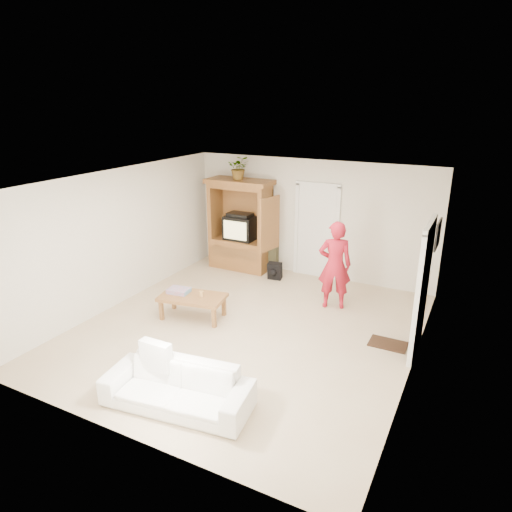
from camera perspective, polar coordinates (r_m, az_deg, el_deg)
The scene contains 19 objects.
floor at distance 8.05m, azimuth -1.14°, elevation -9.15°, with size 6.00×6.00×0.00m, color tan.
ceiling at distance 7.20m, azimuth -1.27°, elevation 9.40°, with size 6.00×6.00×0.00m, color white.
wall_back at distance 10.15m, azimuth 6.89°, elevation 4.63°, with size 5.50×5.50×0.00m, color silver.
wall_front at distance 5.31m, azimuth -16.99°, elevation -10.02°, with size 5.50×5.50×0.00m, color silver.
wall_left at distance 9.10m, azimuth -16.64°, elevation 2.26°, with size 6.00×6.00×0.00m, color silver.
wall_right at distance 6.75m, azimuth 19.85°, elevation -3.93°, with size 6.00×6.00×0.00m, color silver.
armoire at distance 10.59m, azimuth -1.86°, elevation 3.18°, with size 1.82×1.14×2.10m.
door_back at distance 10.15m, azimuth 7.56°, elevation 2.96°, with size 0.85×0.05×2.04m, color white.
doorway_right at distance 7.41m, azimuth 20.09°, elevation -4.25°, with size 0.05×0.90×2.04m, color black.
framed_picture at distance 8.46m, azimuth 21.81°, elevation 2.55°, with size 0.03×0.60×0.48m, color black.
doormat at distance 7.90m, azimuth 16.17°, elevation -10.51°, with size 0.60×0.40×0.02m, color #382316.
plant at distance 10.28m, azimuth -2.15°, elevation 10.96°, with size 0.47×0.41×0.52m, color #4C7238.
man at distance 8.68m, azimuth 9.82°, elevation -1.14°, with size 0.62×0.41×1.71m, color #AF1729.
sofa at distance 6.21m, azimuth -9.81°, elevation -15.85°, with size 1.94×0.76×0.57m, color white.
coffee_table at distance 8.38m, azimuth -7.95°, elevation -5.29°, with size 1.27×0.84×0.44m.
towel at distance 8.50m, azimuth -9.63°, elevation -4.29°, with size 0.38×0.28×0.08m, color #F5516D.
candle at distance 8.29m, azimuth -6.86°, elevation -4.70°, with size 0.08×0.08×0.10m, color tan.
backpack_black at distance 10.11m, azimuth 2.37°, elevation -1.92°, with size 0.30×0.18×0.38m, color black, non-canonical shape.
backpack_olive at distance 10.63m, azimuth 1.68°, elevation 0.24°, with size 0.40×0.29×0.75m, color #47442B, non-canonical shape.
Camera 1 is at (3.38, -6.24, 3.81)m, focal length 32.00 mm.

